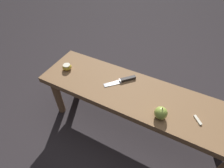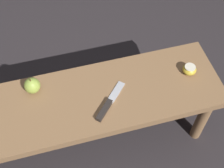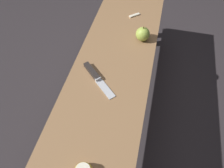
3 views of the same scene
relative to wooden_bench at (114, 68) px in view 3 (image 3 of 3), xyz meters
The scene contains 5 objects.
ground_plane 0.35m from the wooden_bench, ahead, with size 8.00×8.00×0.00m, color #2D282B.
wooden_bench is the anchor object (origin of this frame).
knife 0.15m from the wooden_bench, 151.63° to the left, with size 0.17×0.18×0.02m.
apple_whole 0.23m from the wooden_bench, 30.98° to the right, with size 0.07×0.07×0.08m.
apple_slice_near_knife 0.38m from the wooden_bench, ahead, with size 0.05×0.06×0.01m.
Camera 3 is at (-0.71, -0.16, 1.18)m, focal length 35.00 mm.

